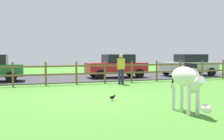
{
  "coord_description": "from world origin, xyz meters",
  "views": [
    {
      "loc": [
        -3.01,
        -10.37,
        1.69
      ],
      "look_at": [
        0.91,
        0.62,
        1.01
      ],
      "focal_mm": 46.39,
      "sensor_mm": 36.0,
      "label": 1
    }
  ],
  "objects_px": {
    "parked_car_silver": "(189,65)",
    "parked_car_red": "(117,66)",
    "visitor_near_fence": "(121,68)",
    "crow_on_grass": "(112,97)",
    "zebra": "(187,80)"
  },
  "relations": [
    {
      "from": "parked_car_silver",
      "to": "parked_car_red",
      "type": "distance_m",
      "value": 5.5
    },
    {
      "from": "parked_car_red",
      "to": "visitor_near_fence",
      "type": "relative_size",
      "value": 2.45
    },
    {
      "from": "crow_on_grass",
      "to": "visitor_near_fence",
      "type": "bearing_deg",
      "value": 65.33
    },
    {
      "from": "crow_on_grass",
      "to": "visitor_near_fence",
      "type": "height_order",
      "value": "visitor_near_fence"
    },
    {
      "from": "visitor_near_fence",
      "to": "crow_on_grass",
      "type": "bearing_deg",
      "value": -114.67
    },
    {
      "from": "crow_on_grass",
      "to": "parked_car_silver",
      "type": "height_order",
      "value": "parked_car_silver"
    },
    {
      "from": "crow_on_grass",
      "to": "parked_car_silver",
      "type": "xyz_separation_m",
      "value": [
        8.87,
        8.24,
        0.72
      ]
    },
    {
      "from": "zebra",
      "to": "visitor_near_fence",
      "type": "height_order",
      "value": "visitor_near_fence"
    },
    {
      "from": "zebra",
      "to": "parked_car_red",
      "type": "xyz_separation_m",
      "value": [
        2.1,
        11.27,
        -0.08
      ]
    },
    {
      "from": "zebra",
      "to": "parked_car_silver",
      "type": "relative_size",
      "value": 0.48
    },
    {
      "from": "parked_car_silver",
      "to": "visitor_near_fence",
      "type": "height_order",
      "value": "visitor_near_fence"
    },
    {
      "from": "crow_on_grass",
      "to": "parked_car_red",
      "type": "distance_m",
      "value": 9.28
    },
    {
      "from": "parked_car_silver",
      "to": "visitor_near_fence",
      "type": "bearing_deg",
      "value": -153.33
    },
    {
      "from": "zebra",
      "to": "visitor_near_fence",
      "type": "relative_size",
      "value": 1.18
    },
    {
      "from": "parked_car_silver",
      "to": "parked_car_red",
      "type": "relative_size",
      "value": 1.01
    }
  ]
}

